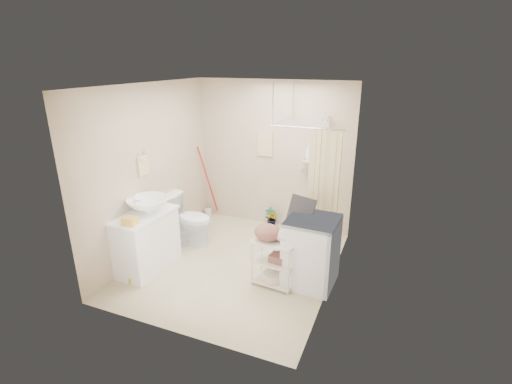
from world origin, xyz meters
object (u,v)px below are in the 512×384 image
toilet (188,219)px  laundry_rack (274,258)px  vanity (146,241)px  washing_machine (311,251)px

toilet → laundry_rack: (1.73, -0.64, -0.02)m
vanity → laundry_rack: 1.88m
toilet → washing_machine: 2.22m
washing_machine → laundry_rack: bearing=-150.6°
vanity → laundry_rack: (1.85, 0.31, -0.04)m
toilet → laundry_rack: bearing=-109.0°
vanity → washing_machine: size_ratio=1.03×
vanity → washing_machine: bearing=15.6°
vanity → washing_machine: 2.36m
laundry_rack → washing_machine: bearing=32.6°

